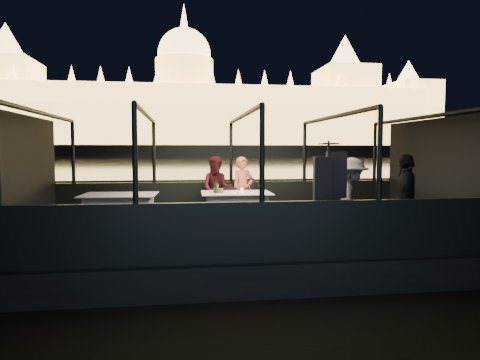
{
  "coord_description": "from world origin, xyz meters",
  "views": [
    {
      "loc": [
        -1.14,
        -8.1,
        2.15
      ],
      "look_at": [
        0.0,
        0.4,
        1.55
      ],
      "focal_mm": 32.0,
      "sensor_mm": 36.0,
      "label": 1
    }
  ],
  "objects": [
    {
      "name": "river_water",
      "position": [
        0.0,
        80.0,
        0.0
      ],
      "size": [
        500.0,
        500.0,
        0.0
      ],
      "primitive_type": "plane",
      "color": "black",
      "rests_on": "ground"
    },
    {
      "name": "boat_hull",
      "position": [
        0.0,
        0.0,
        0.0
      ],
      "size": [
        8.6,
        4.4,
        1.0
      ],
      "primitive_type": "cube",
      "color": "black",
      "rests_on": "river_water"
    },
    {
      "name": "boat_deck",
      "position": [
        0.0,
        0.0,
        0.48
      ],
      "size": [
        8.0,
        4.0,
        0.04
      ],
      "primitive_type": "cube",
      "color": "black",
      "rests_on": "boat_hull"
    },
    {
      "name": "gunwale_port",
      "position": [
        0.0,
        2.0,
        0.95
      ],
      "size": [
        8.0,
        0.08,
        0.9
      ],
      "primitive_type": "cube",
      "color": "black",
      "rests_on": "boat_deck"
    },
    {
      "name": "gunwale_starboard",
      "position": [
        0.0,
        -2.0,
        0.95
      ],
      "size": [
        8.0,
        0.08,
        0.9
      ],
      "primitive_type": "cube",
      "color": "black",
      "rests_on": "boat_deck"
    },
    {
      "name": "cabin_glass_port",
      "position": [
        0.0,
        2.0,
        2.1
      ],
      "size": [
        8.0,
        0.02,
        1.4
      ],
      "primitive_type": null,
      "color": "#99B2B2",
      "rests_on": "gunwale_port"
    },
    {
      "name": "cabin_glass_starboard",
      "position": [
        0.0,
        -2.0,
        2.1
      ],
      "size": [
        8.0,
        0.02,
        1.4
      ],
      "primitive_type": null,
      "color": "#99B2B2",
      "rests_on": "gunwale_starboard"
    },
    {
      "name": "cabin_roof_glass",
      "position": [
        0.0,
        0.0,
        2.8
      ],
      "size": [
        8.0,
        4.0,
        0.02
      ],
      "primitive_type": null,
      "color": "#99B2B2",
      "rests_on": "boat_deck"
    },
    {
      "name": "end_wall_fore",
      "position": [
        -4.0,
        0.0,
        1.65
      ],
      "size": [
        0.02,
        4.0,
        2.3
      ],
      "primitive_type": null,
      "color": "black",
      "rests_on": "boat_deck"
    },
    {
      "name": "end_wall_aft",
      "position": [
        4.0,
        0.0,
        1.65
      ],
      "size": [
        0.02,
        4.0,
        2.3
      ],
      "primitive_type": null,
      "color": "black",
      "rests_on": "boat_deck"
    },
    {
      "name": "canopy_ribs",
      "position": [
        0.0,
        0.0,
        1.65
      ],
      "size": [
        8.0,
        4.0,
        2.3
      ],
      "primitive_type": null,
      "color": "black",
      "rests_on": "boat_deck"
    },
    {
      "name": "embankment",
      "position": [
        0.0,
        210.0,
        1.0
      ],
      "size": [
        400.0,
        140.0,
        6.0
      ],
      "primitive_type": "cube",
      "color": "#423D33",
      "rests_on": "ground"
    },
    {
      "name": "parliament_building",
      "position": [
        0.0,
        175.0,
        29.0
      ],
      "size": [
        220.0,
        32.0,
        60.0
      ],
      "primitive_type": null,
      "color": "#F2D18C",
      "rests_on": "embankment"
    },
    {
      "name": "dining_table_central",
      "position": [
        -0.03,
        0.75,
        0.89
      ],
      "size": [
        1.47,
        1.08,
        0.77
      ],
      "primitive_type": "cube",
      "rotation": [
        0.0,
        0.0,
        -0.02
      ],
      "color": "silver",
      "rests_on": "boat_deck"
    },
    {
      "name": "dining_table_aft",
      "position": [
        -2.4,
        0.65,
        0.89
      ],
      "size": [
        1.51,
        1.12,
        0.78
      ],
      "primitive_type": "cube",
      "rotation": [
        0.0,
        0.0,
        -0.05
      ],
      "color": "white",
      "rests_on": "boat_deck"
    },
    {
      "name": "chair_port_left",
      "position": [
        -0.12,
        1.25,
        0.95
      ],
      "size": [
        0.43,
        0.43,
        0.8
      ],
      "primitive_type": "cube",
      "rotation": [
        0.0,
        0.0,
        -0.16
      ],
      "color": "black",
      "rests_on": "boat_deck"
    },
    {
      "name": "chair_port_right",
      "position": [
        0.27,
        1.44,
        0.95
      ],
      "size": [
        0.59,
        0.59,
        0.99
      ],
      "primitive_type": "cube",
      "rotation": [
        0.0,
        0.0,
        -0.35
      ],
      "color": "black",
      "rests_on": "boat_deck"
    },
    {
      "name": "coat_stand",
      "position": [
        1.16,
        -1.55,
        1.4
      ],
      "size": [
        0.62,
        0.57,
        1.8
      ],
      "primitive_type": null,
      "rotation": [
        0.0,
        0.0,
        -0.43
      ],
      "color": "black",
      "rests_on": "boat_deck"
    },
    {
      "name": "person_woman_coral",
      "position": [
        0.22,
        1.53,
        1.25
      ],
      "size": [
        0.64,
        0.55,
        1.5
      ],
      "primitive_type": "imported",
      "rotation": [
        0.0,
        0.0,
        0.42
      ],
      "color": "#E96654",
      "rests_on": "boat_deck"
    },
    {
      "name": "person_man_maroon",
      "position": [
        -0.37,
        1.61,
        1.25
      ],
      "size": [
        0.81,
        0.68,
        1.51
      ],
      "primitive_type": "imported",
      "rotation": [
        0.0,
        0.0,
        -0.17
      ],
      "color": "#3F111A",
      "rests_on": "boat_deck"
    },
    {
      "name": "passenger_stripe",
      "position": [
        1.75,
        -1.07,
        1.35
      ],
      "size": [
        0.84,
        1.11,
        1.53
      ],
      "primitive_type": "imported",
      "rotation": [
        0.0,
        0.0,
        1.25
      ],
      "color": "white",
      "rests_on": "boat_deck"
    },
    {
      "name": "passenger_dark",
      "position": [
        2.56,
        -1.4,
        1.35
      ],
      "size": [
        0.82,
        1.0,
        1.59
      ],
      "primitive_type": "imported",
      "rotation": [
        0.0,
        0.0,
        4.17
      ],
      "color": "black",
      "rests_on": "boat_deck"
    },
    {
      "name": "wine_bottle",
      "position": [
        -0.47,
        0.64,
        1.42
      ],
      "size": [
        0.08,
        0.08,
        0.28
      ],
      "primitive_type": "cylinder",
      "rotation": [
        0.0,
        0.0,
        0.43
      ],
      "color": "#13361B",
      "rests_on": "dining_table_central"
    },
    {
      "name": "bread_basket",
      "position": [
        -0.41,
        0.77,
        1.31
      ],
      "size": [
        0.23,
        0.23,
        0.09
      ],
      "primitive_type": "cylinder",
      "rotation": [
        0.0,
        0.0,
        -0.07
      ],
      "color": "brown",
      "rests_on": "dining_table_central"
    },
    {
      "name": "amber_candle",
      "position": [
        0.1,
        0.84,
        1.31
      ],
      "size": [
        0.07,
        0.07,
        0.08
      ],
      "primitive_type": "cylinder",
      "rotation": [
        0.0,
        0.0,
        0.2
      ],
      "color": "orange",
      "rests_on": "dining_table_central"
    },
    {
      "name": "plate_near",
      "position": [
        0.44,
        0.69,
        1.27
      ],
      "size": [
        0.3,
        0.3,
        0.01
      ],
      "primitive_type": "cylinder",
      "rotation": [
        0.0,
        0.0,
        0.35
      ],
      "color": "silver",
      "rests_on": "dining_table_central"
    },
    {
      "name": "plate_far",
      "position": [
        -0.36,
        0.9,
        1.27
      ],
      "size": [
        0.3,
        0.3,
        0.02
      ],
      "primitive_type": "cylinder",
      "rotation": [
        0.0,
        0.0,
        0.19
      ],
      "color": "white",
      "rests_on": "dining_table_central"
    },
    {
      "name": "wine_glass_white",
      "position": [
        -0.43,
        0.66,
        1.36
      ],
      "size": [
        0.07,
        0.07,
        0.18
      ],
      "primitive_type": null,
      "rotation": [
        0.0,
        0.0,
        0.15
      ],
      "color": "silver",
      "rests_on": "dining_table_central"
    },
    {
      "name": "wine_glass_red",
      "position": [
        0.28,
        0.92,
        1.36
      ],
      "size": [
        0.07,
        0.07,
        0.2
      ],
      "primitive_type": null,
      "rotation": [
        0.0,
        0.0,
        0.01
      ],
      "color": "white",
      "rests_on": "dining_table_central"
    },
    {
      "name": "wine_glass_empty",
      "position": [
        -0.02,
        0.65,
        1.36
      ],
      "size": [
        0.08,
        0.08,
        0.19
      ],
      "primitive_type": null,
      "rotation": [
        0.0,
        0.0,
        0.21
      ],
      "color": "silver",
      "rests_on": "dining_table_central"
    }
  ]
}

